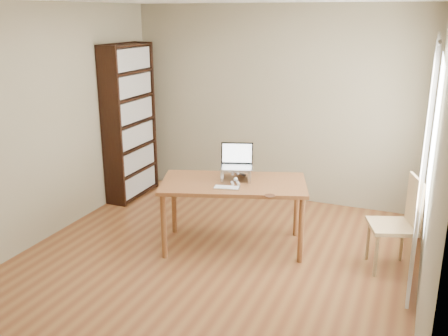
{
  "coord_description": "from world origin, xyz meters",
  "views": [
    {
      "loc": [
        1.87,
        -4.14,
        2.48
      ],
      "look_at": [
        -0.04,
        0.54,
        0.9
      ],
      "focal_mm": 40.0,
      "sensor_mm": 36.0,
      "label": 1
    }
  ],
  "objects_px": {
    "desk": "(234,190)",
    "keyboard": "(227,188)",
    "laptop": "(238,161)",
    "cat": "(235,173)",
    "chair": "(401,221)",
    "bookshelf": "(130,122)"
  },
  "relations": [
    {
      "from": "bookshelf",
      "to": "laptop",
      "type": "relative_size",
      "value": 5.17
    },
    {
      "from": "desk",
      "to": "laptop",
      "type": "xyz_separation_m",
      "value": [
        0.0,
        0.14,
        0.28
      ]
    },
    {
      "from": "cat",
      "to": "chair",
      "type": "relative_size",
      "value": 0.49
    },
    {
      "from": "cat",
      "to": "desk",
      "type": "bearing_deg",
      "value": -106.01
    },
    {
      "from": "laptop",
      "to": "chair",
      "type": "height_order",
      "value": "laptop"
    },
    {
      "from": "laptop",
      "to": "cat",
      "type": "bearing_deg",
      "value": -148.53
    },
    {
      "from": "bookshelf",
      "to": "chair",
      "type": "bearing_deg",
      "value": -13.47
    },
    {
      "from": "desk",
      "to": "laptop",
      "type": "bearing_deg",
      "value": 71.8
    },
    {
      "from": "desk",
      "to": "chair",
      "type": "xyz_separation_m",
      "value": [
        1.71,
        0.12,
        -0.14
      ]
    },
    {
      "from": "desk",
      "to": "keyboard",
      "type": "relative_size",
      "value": 5.97
    },
    {
      "from": "cat",
      "to": "chair",
      "type": "height_order",
      "value": "chair"
    },
    {
      "from": "desk",
      "to": "laptop",
      "type": "height_order",
      "value": "laptop"
    },
    {
      "from": "keyboard",
      "to": "cat",
      "type": "xyz_separation_m",
      "value": [
        -0.04,
        0.33,
        0.05
      ]
    },
    {
      "from": "bookshelf",
      "to": "desk",
      "type": "relative_size",
      "value": 1.24
    },
    {
      "from": "desk",
      "to": "keyboard",
      "type": "bearing_deg",
      "value": -105.61
    },
    {
      "from": "bookshelf",
      "to": "laptop",
      "type": "bearing_deg",
      "value": -23.96
    },
    {
      "from": "bookshelf",
      "to": "chair",
      "type": "relative_size",
      "value": 2.17
    },
    {
      "from": "keyboard",
      "to": "chair",
      "type": "bearing_deg",
      "value": -0.56
    },
    {
      "from": "desk",
      "to": "keyboard",
      "type": "distance_m",
      "value": 0.24
    },
    {
      "from": "keyboard",
      "to": "bookshelf",
      "type": "bearing_deg",
      "value": 135.8
    },
    {
      "from": "bookshelf",
      "to": "keyboard",
      "type": "xyz_separation_m",
      "value": [
        1.91,
        -1.21,
        -0.29
      ]
    },
    {
      "from": "desk",
      "to": "keyboard",
      "type": "height_order",
      "value": "keyboard"
    }
  ]
}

